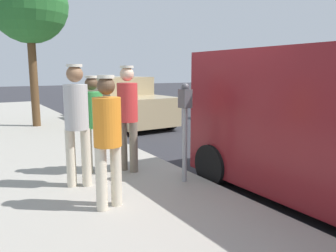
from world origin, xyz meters
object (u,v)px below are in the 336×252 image
at_px(pedestrian_in_gray, 77,117).
at_px(parked_sedan_behind, 122,103).
at_px(pedestrian_in_red, 128,111).
at_px(street_tree, 29,5).
at_px(pedestrian_in_orange, 108,134).
at_px(parking_meter_near, 185,116).
at_px(pedestrian_in_green, 93,119).

bearing_deg(pedestrian_in_gray, parked_sedan_behind, -119.11).
xyz_separation_m(pedestrian_in_red, street_tree, (0.51, -5.76, 2.58)).
distance_m(pedestrian_in_gray, pedestrian_in_orange, 0.98).
distance_m(parking_meter_near, parked_sedan_behind, 6.69).
relative_size(pedestrian_in_gray, pedestrian_in_red, 1.00).
bearing_deg(street_tree, pedestrian_in_green, 89.64).
distance_m(pedestrian_in_green, pedestrian_in_orange, 1.49).
bearing_deg(pedestrian_in_orange, street_tree, -92.75).
relative_size(pedestrian_in_green, parked_sedan_behind, 0.36).
xyz_separation_m(pedestrian_in_green, pedestrian_in_red, (-0.54, 0.18, 0.11)).
bearing_deg(pedestrian_in_green, pedestrian_in_orange, 78.25).
height_order(parking_meter_near, street_tree, street_tree).
height_order(pedestrian_in_green, parked_sedan_behind, pedestrian_in_green).
bearing_deg(parking_meter_near, street_tree, -81.36).
xyz_separation_m(parking_meter_near, parked_sedan_behind, (-1.77, -6.43, -0.43)).
bearing_deg(street_tree, parking_meter_near, 98.64).
bearing_deg(pedestrian_in_green, street_tree, -90.36).
distance_m(parking_meter_near, street_tree, 7.26).
relative_size(pedestrian_in_orange, street_tree, 0.35).
xyz_separation_m(pedestrian_in_gray, pedestrian_in_orange, (-0.09, 0.97, -0.09)).
distance_m(pedestrian_in_green, pedestrian_in_red, 0.58).
xyz_separation_m(parking_meter_near, street_tree, (1.02, -6.71, 2.58)).
distance_m(parking_meter_near, pedestrian_in_gray, 1.59).
bearing_deg(parked_sedan_behind, pedestrian_in_gray, 60.89).
distance_m(pedestrian_in_gray, parked_sedan_behind, 6.64).
bearing_deg(pedestrian_in_green, pedestrian_in_gray, 50.83).
distance_m(pedestrian_in_green, parked_sedan_behind, 6.01).
height_order(pedestrian_in_orange, pedestrian_in_red, pedestrian_in_red).
bearing_deg(pedestrian_in_orange, pedestrian_in_gray, -84.42).
height_order(pedestrian_in_orange, parked_sedan_behind, pedestrian_in_orange).
bearing_deg(pedestrian_in_red, pedestrian_in_orange, 56.42).
bearing_deg(parking_meter_near, pedestrian_in_green, -47.11).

